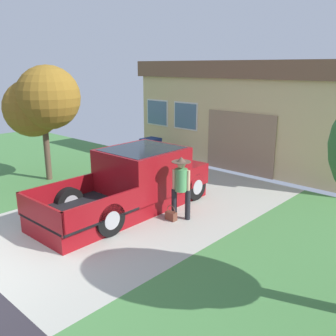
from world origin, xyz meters
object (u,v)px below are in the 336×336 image
at_px(pickup_truck, 137,181).
at_px(front_yard_tree, 41,102).
at_px(person_with_hat, 181,183).
at_px(wheeled_trash_bin, 151,150).
at_px(handbag, 171,215).
at_px(house_with_garage, 281,110).

height_order(pickup_truck, front_yard_tree, front_yard_tree).
height_order(person_with_hat, wheeled_trash_bin, person_with_hat).
distance_m(handbag, front_yard_tree, 6.04).
bearing_deg(pickup_truck, person_with_hat, 6.35).
bearing_deg(wheeled_trash_bin, house_with_garage, 53.85).
xyz_separation_m(pickup_truck, wheeled_trash_bin, (-3.15, 3.66, -0.19)).
distance_m(person_with_hat, house_with_garage, 8.15).
xyz_separation_m(pickup_truck, house_with_garage, (0.12, 8.15, 1.28)).
bearing_deg(handbag, wheeled_trash_bin, 140.22).
relative_size(house_with_garage, wheeled_trash_bin, 10.25).
distance_m(front_yard_tree, wheeled_trash_bin, 4.67).
relative_size(person_with_hat, handbag, 4.10).
bearing_deg(wheeled_trash_bin, front_yard_tree, -103.90).
height_order(handbag, house_with_garage, house_with_garage).
bearing_deg(house_with_garage, person_with_hat, -80.64).
bearing_deg(handbag, house_with_garage, 98.29).
bearing_deg(pickup_truck, front_yard_tree, -175.57).
height_order(pickup_truck, house_with_garage, house_with_garage).
distance_m(pickup_truck, person_with_hat, 1.46).
height_order(handbag, wheeled_trash_bin, wheeled_trash_bin).
relative_size(pickup_truck, handbag, 12.63).
height_order(house_with_garage, front_yard_tree, house_with_garage).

